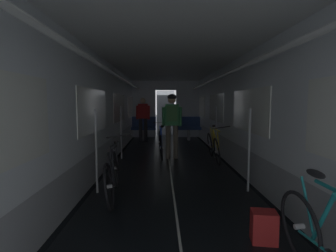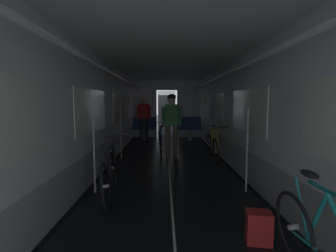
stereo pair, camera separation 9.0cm
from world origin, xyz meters
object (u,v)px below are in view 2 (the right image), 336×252
bench_seat_far_left (145,126)px  person_standing_near_bench (144,116)px  person_cyclist_aisle (172,119)px  bicycle_blue_in_aisle (160,143)px  bench_seat_far_right (189,126)px  bicycle_black (110,173)px  backpack_on_floor (259,227)px  bicycle_yellow (213,146)px

bench_seat_far_left → person_standing_near_bench: bearing=-89.6°
person_cyclist_aisle → bicycle_blue_in_aisle: size_ratio=1.02×
person_standing_near_bench → bicycle_blue_in_aisle: bearing=-76.2°
bench_seat_far_left → bench_seat_far_right: size_ratio=1.00×
bench_seat_far_right → bicycle_black: size_ratio=0.58×
bicycle_blue_in_aisle → backpack_on_floor: (1.12, -4.39, -0.21)m
bicycle_black → person_standing_near_bench: person_standing_near_bench is taller
bench_seat_far_right → bicycle_blue_in_aisle: 3.35m
bicycle_black → bicycle_blue_in_aisle: 3.11m
bench_seat_far_right → bicycle_black: same height
bicycle_yellow → backpack_on_floor: bearing=-93.7°
bicycle_black → person_cyclist_aisle: person_cyclist_aisle is taller
bench_seat_far_left → backpack_on_floor: (1.80, -7.54, -0.40)m
bicycle_yellow → bicycle_blue_in_aisle: bearing=159.2°
person_standing_near_bench → backpack_on_floor: (1.80, -7.17, -0.81)m
bench_seat_far_left → person_standing_near_bench: 0.55m
bicycle_yellow → backpack_on_floor: (-0.25, -3.87, -0.21)m
bench_seat_far_left → bicycle_blue_in_aisle: bearing=-77.7°
bench_seat_far_left → bicycle_yellow: (2.05, -3.67, -0.19)m
bench_seat_far_left → person_standing_near_bench: person_standing_near_bench is taller
bench_seat_far_left → person_standing_near_bench: (0.00, -0.38, 0.41)m
bench_seat_far_left → bench_seat_far_right: bearing=0.0°
bench_seat_far_left → bicycle_yellow: bearing=-60.8°
person_standing_near_bench → backpack_on_floor: 7.43m
person_cyclist_aisle → backpack_on_floor: size_ratio=5.09×
bicycle_blue_in_aisle → backpack_on_floor: size_ratio=4.97×
person_cyclist_aisle → backpack_on_floor: (0.82, -4.13, -0.90)m
bench_seat_far_left → person_cyclist_aisle: bearing=-73.9°
bench_seat_far_right → person_cyclist_aisle: 3.55m
bicycle_yellow → person_cyclist_aisle: bearing=166.6°
bicycle_yellow → person_standing_near_bench: 3.92m
bicycle_yellow → bicycle_black: bearing=-130.4°
person_standing_near_bench → backpack_on_floor: size_ratio=4.96×
bench_seat_far_right → bicycle_black: (-1.87, -6.16, -0.19)m
bicycle_blue_in_aisle → person_standing_near_bench: (-0.68, 2.77, 0.59)m
bicycle_blue_in_aisle → person_cyclist_aisle: bearing=-41.5°
bench_seat_far_left → bench_seat_far_right: 1.80m
bench_seat_far_right → person_cyclist_aisle: (-0.81, -3.41, 0.50)m
backpack_on_floor → bicycle_yellow: bearing=86.3°
person_standing_near_bench → bench_seat_far_left: bearing=90.4°
bicycle_yellow → person_standing_near_bench: (-2.05, 3.29, 0.60)m
bench_seat_far_right → backpack_on_floor: bench_seat_far_right is taller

